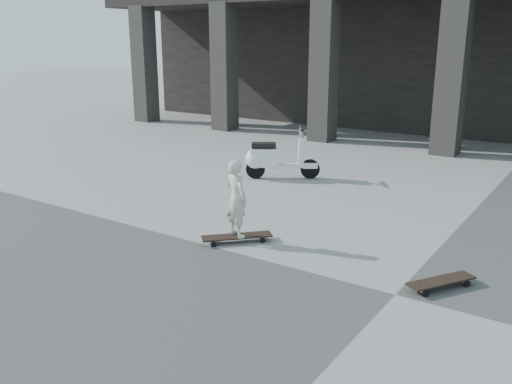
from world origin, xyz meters
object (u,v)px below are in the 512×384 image
Objects in this scene: child at (237,198)px; scooter at (270,158)px; longboard at (237,237)px; skateboard_spare at (441,282)px.

scooter is (-1.65, 3.48, -0.23)m from child.
skateboard_spare is (2.92, 0.13, 0.00)m from longboard.
scooter reaches higher than longboard.
scooter is at bearing 68.83° from longboard.
skateboard_spare is 2.98m from child.
child is at bearing 126.31° from longboard.
scooter is at bearing -44.25° from child.
longboard is at bearing -97.99° from scooter.
child is at bearing 124.44° from skateboard_spare.
child is at bearing -97.99° from scooter.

